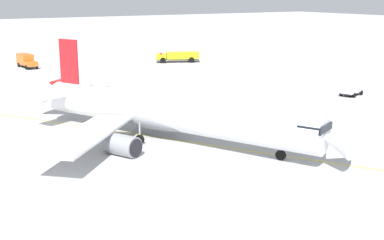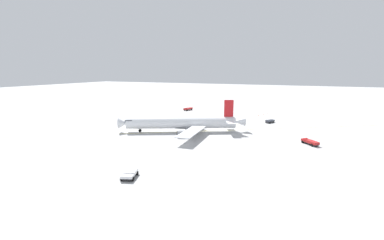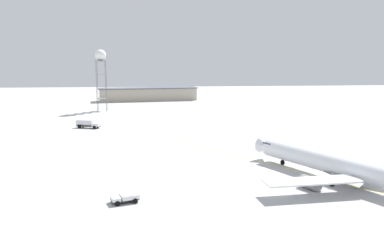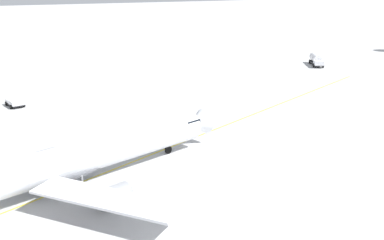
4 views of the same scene
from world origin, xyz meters
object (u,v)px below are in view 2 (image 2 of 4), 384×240
safety_cone_far (267,113)px  safety_cone_near (258,115)px  airliner_main (183,123)px  ops_pickup_truck (188,109)px  ops_pickup_truck_extra (310,142)px  safety_cone_mid (263,114)px  baggage_truck_truck (270,121)px  pushback_tug_truck (130,174)px

safety_cone_far → safety_cone_near: bearing=-24.6°
safety_cone_near → airliner_main: bearing=-24.1°
ops_pickup_truck → ops_pickup_truck_extra: bearing=70.5°
ops_pickup_truck_extra → safety_cone_far: 52.31m
airliner_main → safety_cone_far: bearing=-139.4°
safety_cone_mid → baggage_truck_truck: bearing=15.8°
baggage_truck_truck → ops_pickup_truck_extra: (27.71, 14.44, 0.09)m
airliner_main → safety_cone_near: size_ratio=74.34×
safety_cone_far → baggage_truck_truck: bearing=9.9°
baggage_truck_truck → safety_cone_mid: size_ratio=8.04×
baggage_truck_truck → pushback_tug_truck: size_ratio=0.91×
ops_pickup_truck → safety_cone_far: ops_pickup_truck is taller
baggage_truck_truck → ops_pickup_truck_extra: ops_pickup_truck_extra is taller
baggage_truck_truck → safety_cone_near: bearing=-126.9°
airliner_main → pushback_tug_truck: bearing=74.7°
pushback_tug_truck → safety_cone_far: 89.93m
airliner_main → safety_cone_far: size_ratio=74.34×
pushback_tug_truck → safety_cone_far: bearing=151.8°
airliner_main → safety_cone_mid: airliner_main is taller
baggage_truck_truck → safety_cone_near: 15.89m
ops_pickup_truck_extra → safety_cone_near: 47.14m
ops_pickup_truck → safety_cone_near: (2.57, 37.03, -0.53)m
baggage_truck_truck → safety_cone_far: 21.66m
ops_pickup_truck_extra → safety_cone_mid: (-45.91, -19.60, -0.53)m
pushback_tug_truck → safety_cone_far: pushback_tug_truck is taller
safety_cone_mid → pushback_tug_truck: bearing=-9.2°
safety_cone_near → baggage_truck_truck: bearing=25.9°
airliner_main → safety_cone_mid: size_ratio=74.34×
pushback_tug_truck → safety_cone_mid: pushback_tug_truck is taller
ops_pickup_truck_extra → safety_cone_far: ops_pickup_truck_extra is taller
safety_cone_far → airliner_main: bearing=-24.2°
safety_cone_far → ops_pickup_truck: bearing=-83.7°
baggage_truck_truck → pushback_tug_truck: pushback_tug_truck is taller
ops_pickup_truck → safety_cone_mid: bearing=109.8°
baggage_truck_truck → safety_cone_near: size_ratio=8.04×
pushback_tug_truck → safety_cone_mid: bearing=152.4°
ops_pickup_truck → ops_pickup_truck_extra: (44.57, 58.42, -0.00)m
airliner_main → safety_cone_near: airliner_main is taller
baggage_truck_truck → safety_cone_mid: baggage_truck_truck is taller
pushback_tug_truck → safety_cone_mid: (-85.49, 13.82, -0.53)m
pushback_tug_truck → ops_pickup_truck_extra: 51.80m
airliner_main → baggage_truck_truck: airliner_main is taller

